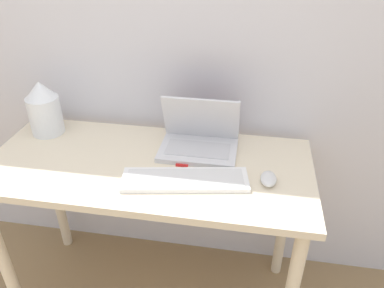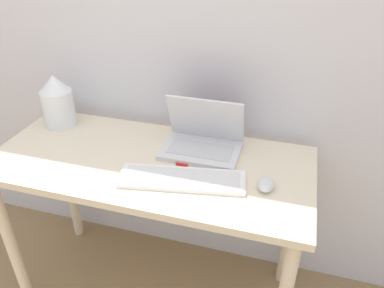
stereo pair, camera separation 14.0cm
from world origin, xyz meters
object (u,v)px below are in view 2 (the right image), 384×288
laptop (203,139)px  vase (57,101)px  mouse (266,184)px  mp3_player (184,161)px  keyboard (182,179)px

laptop → vase: (-0.69, 0.03, 0.07)m
mouse → vase: bearing=167.4°
vase → mp3_player: 0.66m
laptop → mp3_player: size_ratio=5.35×
laptop → keyboard: size_ratio=0.66×
keyboard → mouse: (0.30, 0.05, 0.01)m
laptop → mp3_player: (-0.05, -0.11, -0.04)m
laptop → vase: size_ratio=1.30×
mouse → vase: vase is taller
mp3_player → mouse: bearing=-12.7°
laptop → mouse: bearing=-33.5°
laptop → mp3_player: 0.13m
laptop → vase: 0.69m
vase → mouse: bearing=-12.6°
keyboard → vase: 0.73m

